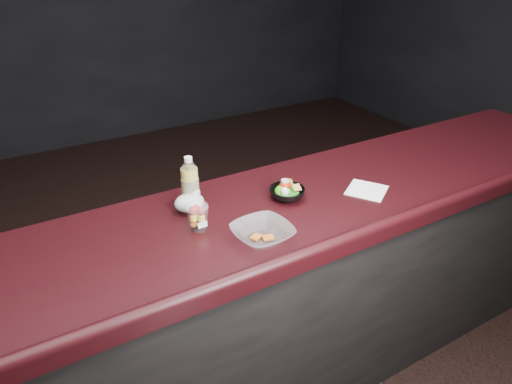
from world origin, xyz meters
The scene contains 9 objects.
room_shell centered at (0.00, 0.00, 1.83)m, with size 8.00×8.00×8.00m.
counter centered at (0.00, 0.30, 0.51)m, with size 4.06×0.71×1.02m.
lemonade_bottle centered at (-0.19, 0.48, 1.11)m, with size 0.07×0.07×0.22m.
fruit_cup centered at (-0.24, 0.30, 1.08)m, with size 0.09×0.09×0.12m.
green_apple centered at (0.17, 0.34, 1.05)m, with size 0.07×0.07×0.07m.
plastic_bag centered at (-0.21, 0.45, 1.06)m, with size 0.12×0.10×0.09m.
snack_bowl centered at (0.19, 0.33, 1.05)m, with size 0.16×0.16×0.08m.
takeout_bowl centered at (-0.06, 0.12, 1.05)m, with size 0.23×0.23×0.05m.
paper_napkin centered at (0.53, 0.21, 1.02)m, with size 0.16×0.16×0.00m, color white.
Camera 1 is at (-0.78, -1.07, 1.98)m, focal length 32.00 mm.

